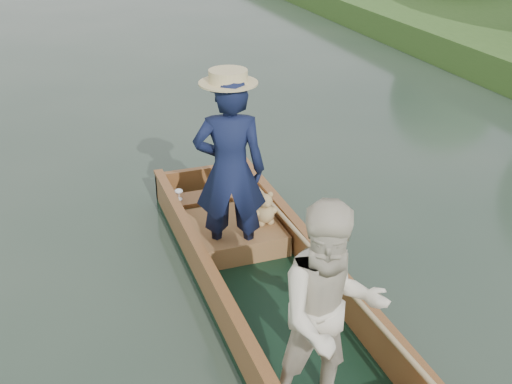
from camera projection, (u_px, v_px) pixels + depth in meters
name	position (u px, v px, depth m)	size (l,w,h in m)	color
ground	(279.00, 319.00, 5.54)	(120.00, 120.00, 0.00)	#283D30
punt	(276.00, 263.00, 5.22)	(1.12, 5.00, 1.93)	black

